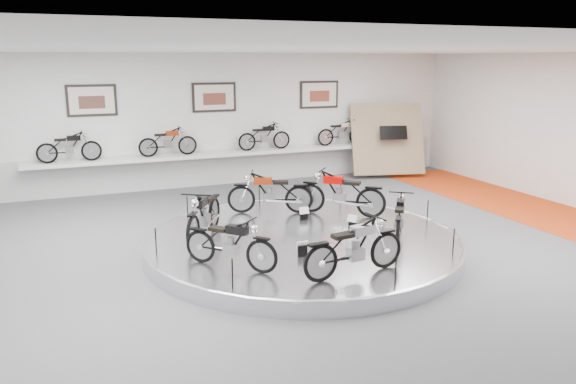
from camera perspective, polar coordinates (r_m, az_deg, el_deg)
name	(u,v)px	position (r m, az deg, el deg)	size (l,w,h in m)	color
floor	(309,255)	(11.31, 2.16, -6.38)	(16.00, 16.00, 0.00)	#505153
ceiling	(311,49)	(10.65, 2.35, 14.32)	(16.00, 16.00, 0.00)	white
wall_back	(215,120)	(17.36, -7.47, 7.22)	(16.00, 16.00, 0.00)	white
orange_carpet_strip	(561,219)	(15.32, 26.02, -2.45)	(2.40, 12.60, 0.01)	red
dado_band	(216,167)	(17.55, -7.31, 2.51)	(15.68, 0.04, 1.10)	#BCBCBA
display_platform	(303,243)	(11.52, 1.54, -5.21)	(6.40, 6.40, 0.30)	silver
platform_rim	(303,238)	(11.49, 1.55, -4.64)	(6.40, 6.40, 0.10)	#B2B2BA
shelf	(218,154)	(17.21, -7.11, 3.82)	(11.00, 0.55, 0.10)	silver
poster_left	(92,100)	(16.71, -19.31, 8.77)	(1.35, 0.06, 0.88)	beige
poster_center	(214,97)	(17.26, -7.50, 9.52)	(1.35, 0.06, 0.88)	beige
poster_right	(319,95)	(18.47, 3.19, 9.86)	(1.35, 0.06, 0.88)	beige
display_panel	(387,139)	(18.88, 10.06, 5.32)	(2.40, 0.12, 2.40)	#94805D
shelf_bike_a	(69,149)	(16.56, -21.33, 4.09)	(1.22, 0.42, 0.73)	black
shelf_bike_b	(168,144)	(16.82, -12.10, 4.84)	(1.22, 0.42, 0.73)	maroon
shelf_bike_c	(264,138)	(17.59, -2.41, 5.48)	(1.22, 0.42, 0.73)	black
shelf_bike_d	(341,134)	(18.68, 5.44, 5.90)	(1.22, 0.42, 0.73)	silver
bike_a	(340,193)	(12.92, 5.34, -0.09)	(1.80, 0.63, 1.06)	#C50300
bike_b	(270,192)	(13.05, -1.84, -0.04)	(1.69, 0.60, 0.99)	maroon
bike_c	(204,214)	(11.31, -8.54, -2.21)	(1.74, 0.61, 1.02)	black
bike_d	(230,243)	(9.69, -5.90, -5.16)	(1.54, 0.54, 0.90)	black
bike_e	(355,247)	(9.38, 6.78, -5.58)	(1.66, 0.59, 0.98)	silver
bike_f	(400,217)	(11.47, 11.27, -2.50)	(1.48, 0.52, 0.87)	black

